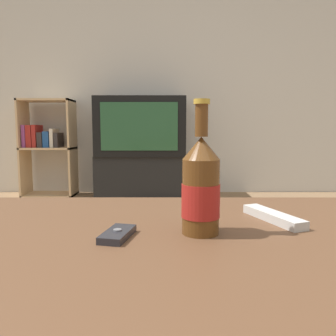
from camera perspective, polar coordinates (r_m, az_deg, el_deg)
The scene contains 8 objects.
back_wall at distance 3.67m, azimuth 0.33°, elevation 16.24°, with size 8.00×0.05×2.60m.
coffee_table at distance 0.65m, azimuth 0.82°, elevation -17.91°, with size 1.21×0.83×0.47m.
tv_stand at distance 3.41m, azimuth -4.41°, elevation -1.38°, with size 0.93×0.36×0.43m.
television at distance 3.37m, azimuth -4.50°, elevation 7.18°, with size 0.90×0.44×0.59m.
bookshelf at distance 3.64m, azimuth -20.27°, elevation 3.90°, with size 0.52×0.30×1.00m.
beer_bottle at distance 0.67m, azimuth 5.95°, elevation -3.36°, with size 0.08×0.08×0.27m.
cell_phone at distance 0.66m, azimuth -8.56°, elevation -11.31°, with size 0.07×0.11×0.02m.
remote_control at distance 0.81m, azimuth 18.04°, elevation -8.05°, with size 0.10×0.19×0.02m.
Camera 1 is at (-0.01, -0.59, 0.68)m, focal length 35.00 mm.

